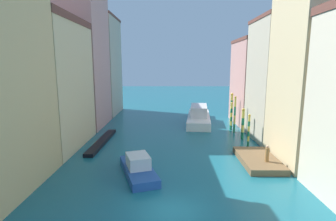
{
  "coord_description": "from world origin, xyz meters",
  "views": [
    {
      "loc": [
        -0.15,
        -15.38,
        9.38
      ],
      "look_at": [
        -0.54,
        29.38,
        1.5
      ],
      "focal_mm": 27.59,
      "sensor_mm": 36.0,
      "label": 1
    }
  ],
  "objects_px": {
    "mooring_pole_0": "(249,130)",
    "mooring_pole_2": "(235,114)",
    "person_on_dock": "(267,154)",
    "vaporetto_white": "(199,116)",
    "mooring_pole_1": "(243,123)",
    "mooring_pole_4": "(231,109)",
    "motorboat_0": "(138,168)",
    "mooring_pole_3": "(231,116)",
    "gondola_black": "(102,141)",
    "waterfront_dock": "(258,160)"
  },
  "relations": [
    {
      "from": "mooring_pole_0",
      "to": "mooring_pole_1",
      "type": "distance_m",
      "value": 2.94
    },
    {
      "from": "mooring_pole_3",
      "to": "mooring_pole_4",
      "type": "height_order",
      "value": "mooring_pole_4"
    },
    {
      "from": "waterfront_dock",
      "to": "mooring_pole_1",
      "type": "distance_m",
      "value": 8.4
    },
    {
      "from": "mooring_pole_3",
      "to": "mooring_pole_4",
      "type": "relative_size",
      "value": 0.79
    },
    {
      "from": "gondola_black",
      "to": "motorboat_0",
      "type": "xyz_separation_m",
      "value": [
        5.57,
        -9.11,
        0.42
      ]
    },
    {
      "from": "mooring_pole_0",
      "to": "mooring_pole_2",
      "type": "distance_m",
      "value": 6.15
    },
    {
      "from": "mooring_pole_0",
      "to": "mooring_pole_2",
      "type": "bearing_deg",
      "value": 91.4
    },
    {
      "from": "waterfront_dock",
      "to": "mooring_pole_0",
      "type": "height_order",
      "value": "mooring_pole_0"
    },
    {
      "from": "person_on_dock",
      "to": "mooring_pole_0",
      "type": "xyz_separation_m",
      "value": [
        0.2,
        6.46,
        0.64
      ]
    },
    {
      "from": "person_on_dock",
      "to": "vaporetto_white",
      "type": "relative_size",
      "value": 0.13
    },
    {
      "from": "mooring_pole_0",
      "to": "gondola_black",
      "type": "bearing_deg",
      "value": 176.63
    },
    {
      "from": "vaporetto_white",
      "to": "motorboat_0",
      "type": "distance_m",
      "value": 21.95
    },
    {
      "from": "mooring_pole_2",
      "to": "motorboat_0",
      "type": "relative_size",
      "value": 0.76
    },
    {
      "from": "person_on_dock",
      "to": "mooring_pole_4",
      "type": "height_order",
      "value": "mooring_pole_4"
    },
    {
      "from": "vaporetto_white",
      "to": "person_on_dock",
      "type": "bearing_deg",
      "value": -77.47
    },
    {
      "from": "person_on_dock",
      "to": "vaporetto_white",
      "type": "height_order",
      "value": "vaporetto_white"
    },
    {
      "from": "mooring_pole_3",
      "to": "mooring_pole_2",
      "type": "bearing_deg",
      "value": -88.5
    },
    {
      "from": "waterfront_dock",
      "to": "mooring_pole_2",
      "type": "height_order",
      "value": "mooring_pole_2"
    },
    {
      "from": "motorboat_0",
      "to": "mooring_pole_1",
      "type": "bearing_deg",
      "value": 42.47
    },
    {
      "from": "mooring_pole_0",
      "to": "vaporetto_white",
      "type": "height_order",
      "value": "mooring_pole_0"
    },
    {
      "from": "mooring_pole_4",
      "to": "motorboat_0",
      "type": "height_order",
      "value": "mooring_pole_4"
    },
    {
      "from": "mooring_pole_0",
      "to": "gondola_black",
      "type": "xyz_separation_m",
      "value": [
        -17.48,
        1.03,
        -1.75
      ]
    },
    {
      "from": "mooring_pole_1",
      "to": "gondola_black",
      "type": "xyz_separation_m",
      "value": [
        -17.6,
        -1.91,
        -1.87
      ]
    },
    {
      "from": "mooring_pole_2",
      "to": "motorboat_0",
      "type": "height_order",
      "value": "mooring_pole_2"
    },
    {
      "from": "person_on_dock",
      "to": "gondola_black",
      "type": "xyz_separation_m",
      "value": [
        -17.27,
        7.49,
        -1.11
      ]
    },
    {
      "from": "waterfront_dock",
      "to": "person_on_dock",
      "type": "relative_size",
      "value": 4.12
    },
    {
      "from": "mooring_pole_4",
      "to": "gondola_black",
      "type": "xyz_separation_m",
      "value": [
        -17.73,
        -8.8,
        -2.48
      ]
    },
    {
      "from": "mooring_pole_0",
      "to": "mooring_pole_3",
      "type": "bearing_deg",
      "value": 91.42
    },
    {
      "from": "mooring_pole_1",
      "to": "mooring_pole_2",
      "type": "relative_size",
      "value": 0.78
    },
    {
      "from": "mooring_pole_2",
      "to": "mooring_pole_3",
      "type": "xyz_separation_m",
      "value": [
        -0.05,
        1.73,
        -0.53
      ]
    },
    {
      "from": "mooring_pole_1",
      "to": "mooring_pole_0",
      "type": "bearing_deg",
      "value": -92.41
    },
    {
      "from": "mooring_pole_0",
      "to": "mooring_pole_2",
      "type": "relative_size",
      "value": 0.74
    },
    {
      "from": "mooring_pole_3",
      "to": "gondola_black",
      "type": "relative_size",
      "value": 0.4
    },
    {
      "from": "mooring_pole_2",
      "to": "gondola_black",
      "type": "relative_size",
      "value": 0.5
    },
    {
      "from": "person_on_dock",
      "to": "waterfront_dock",
      "type": "bearing_deg",
      "value": 106.56
    },
    {
      "from": "mooring_pole_0",
      "to": "mooring_pole_3",
      "type": "distance_m",
      "value": 7.85
    },
    {
      "from": "vaporetto_white",
      "to": "gondola_black",
      "type": "xyz_separation_m",
      "value": [
        -13.05,
        -11.52,
        -0.87
      ]
    },
    {
      "from": "waterfront_dock",
      "to": "mooring_pole_0",
      "type": "bearing_deg",
      "value": 83.84
    },
    {
      "from": "motorboat_0",
      "to": "mooring_pole_3",
      "type": "bearing_deg",
      "value": 53.65
    },
    {
      "from": "mooring_pole_4",
      "to": "vaporetto_white",
      "type": "relative_size",
      "value": 0.42
    },
    {
      "from": "mooring_pole_2",
      "to": "vaporetto_white",
      "type": "height_order",
      "value": "mooring_pole_2"
    },
    {
      "from": "mooring_pole_2",
      "to": "mooring_pole_3",
      "type": "bearing_deg",
      "value": 91.5
    },
    {
      "from": "mooring_pole_2",
      "to": "person_on_dock",
      "type": "bearing_deg",
      "value": -90.25
    },
    {
      "from": "mooring_pole_4",
      "to": "motorboat_0",
      "type": "xyz_separation_m",
      "value": [
        -12.16,
        -17.91,
        -2.06
      ]
    },
    {
      "from": "mooring_pole_2",
      "to": "mooring_pole_3",
      "type": "relative_size",
      "value": 1.26
    },
    {
      "from": "person_on_dock",
      "to": "mooring_pole_3",
      "type": "distance_m",
      "value": 14.33
    },
    {
      "from": "mooring_pole_1",
      "to": "mooring_pole_4",
      "type": "height_order",
      "value": "mooring_pole_4"
    },
    {
      "from": "waterfront_dock",
      "to": "vaporetto_white",
      "type": "height_order",
      "value": "vaporetto_white"
    },
    {
      "from": "vaporetto_white",
      "to": "gondola_black",
      "type": "relative_size",
      "value": 1.22
    },
    {
      "from": "vaporetto_white",
      "to": "mooring_pole_2",
      "type": "bearing_deg",
      "value": -56.4
    }
  ]
}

